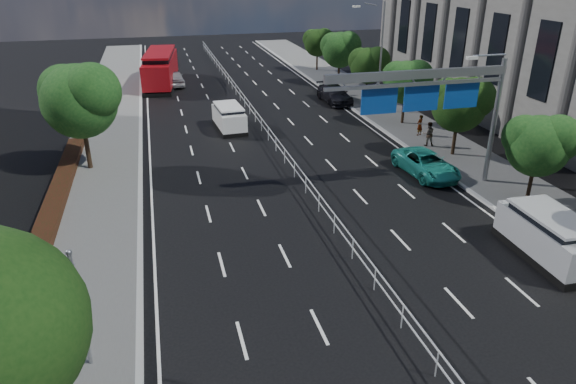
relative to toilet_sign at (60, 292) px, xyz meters
name	(u,v)px	position (x,y,z in m)	size (l,w,h in m)	color
ground	(391,314)	(10.95, 0.00, -2.94)	(160.00, 160.00, 0.00)	black
sidewalk_near	(58,370)	(-0.55, 0.00, -2.87)	(5.00, 140.00, 0.14)	slate
kerb_near	(140,356)	(1.95, 0.00, -2.87)	(0.25, 140.00, 0.15)	silver
median_fence	(263,127)	(10.95, 22.50, -2.42)	(0.05, 85.00, 1.02)	silver
hedge_near	(26,283)	(-2.35, 5.00, -2.58)	(1.00, 36.00, 0.44)	black
toilet_sign	(60,292)	(0.00, 0.00, 0.00)	(1.62, 0.18, 4.34)	gray
overhead_gantry	(436,92)	(17.69, 10.05, 2.66)	(10.24, 0.38, 7.45)	gray
streetlight_far	(378,50)	(21.46, 26.00, 2.27)	(2.78, 2.40, 9.00)	gray
civic_hall	(551,38)	(34.67, 22.00, 3.33)	(14.40, 36.00, 14.35)	slate
near_tree_back	(80,97)	(-0.99, 17.97, 1.67)	(4.84, 4.51, 6.69)	black
far_tree_c	(540,142)	(22.20, 6.98, 0.48)	(3.52, 3.28, 4.94)	black
far_tree_d	(460,102)	(22.20, 14.48, 0.74)	(3.85, 3.59, 5.34)	black
far_tree_e	(407,80)	(22.20, 21.98, 0.61)	(3.63, 3.38, 5.13)	black
far_tree_f	(369,63)	(22.20, 29.48, 0.55)	(3.52, 3.28, 5.02)	black
far_tree_g	(340,48)	(22.20, 36.98, 0.81)	(3.96, 3.69, 5.45)	black
far_tree_h	(318,41)	(22.20, 44.48, 0.48)	(3.41, 3.18, 4.91)	black
white_minivan	(229,118)	(8.63, 24.16, -2.01)	(2.16, 4.49, 1.90)	black
red_bus	(161,67)	(4.16, 41.60, -1.15)	(4.14, 11.78, 3.44)	black
near_car_silver	(174,78)	(5.42, 40.68, -2.16)	(1.85, 4.59, 1.56)	#96999D
near_car_dark	(155,58)	(3.76, 53.95, -2.19)	(1.59, 4.55, 1.50)	black
silver_minivan	(550,236)	(19.25, 2.00, -1.92)	(2.31, 5.10, 2.09)	black
parked_car_teal	(426,164)	(18.79, 12.00, -2.24)	(2.32, 5.04, 1.40)	#1C7F75
parked_car_dark	(335,94)	(19.25, 30.00, -2.19)	(2.11, 5.20, 1.51)	black
pedestrian_a	(420,125)	(21.92, 18.77, -2.04)	(0.56, 0.37, 1.53)	gray
pedestrian_b	(428,134)	(21.37, 16.49, -1.96)	(0.82, 0.64, 1.69)	gray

